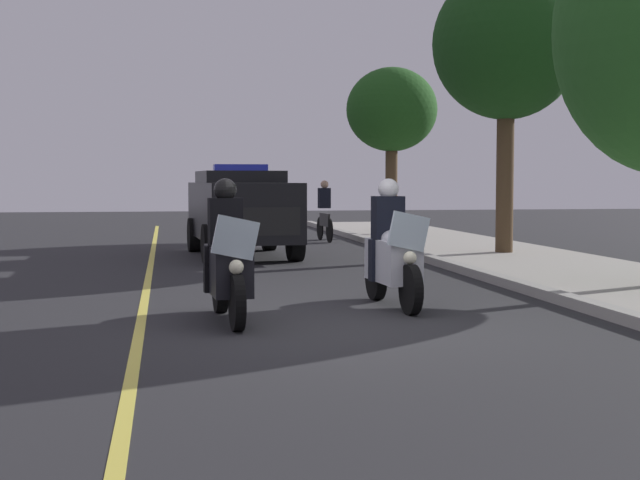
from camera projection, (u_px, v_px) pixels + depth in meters
The scene contains 9 objects.
ground_plane at pixel (344, 327), 10.57m from camera, with size 80.00×80.00×0.00m, color #28282B.
curb_strip at pixel (613, 314), 11.12m from camera, with size 48.00×0.24×0.15m, color #9E9B93.
lane_stripe_center at pixel (139, 332), 10.18m from camera, with size 48.00×0.12×0.01m, color #E0D14C.
police_motorcycle_lead_left at pixel (228, 263), 10.97m from camera, with size 2.14×0.61×1.72m.
police_motorcycle_lead_right at pixel (392, 255), 12.21m from camera, with size 2.14×0.61×1.72m.
police_suv at pixel (241, 208), 20.38m from camera, with size 5.02×2.34×2.05m.
cyclist_background at pixel (324, 211), 25.31m from camera, with size 1.76×0.34×1.69m.
tree_far_back at pixel (507, 45), 20.01m from camera, with size 3.25×3.25×6.26m.
tree_behind_suv at pixel (392, 111), 27.13m from camera, with size 2.70×2.70×4.94m.
Camera 1 is at (10.29, -2.03, 1.70)m, focal length 51.35 mm.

